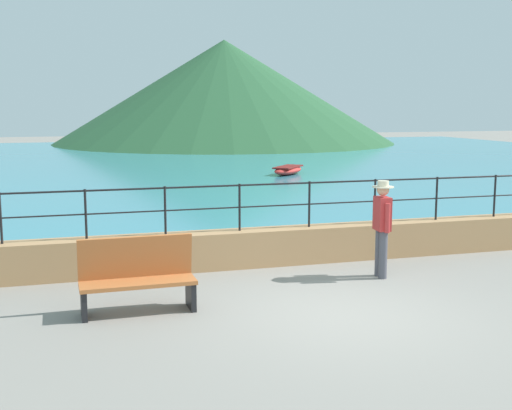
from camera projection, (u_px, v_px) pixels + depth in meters
ground_plane at (341, 313)px, 9.66m from camera, size 120.00×120.00×0.00m
promenade_wall at (275, 246)px, 12.64m from camera, size 20.00×0.56×0.70m
railing at (275, 197)px, 12.49m from camera, size 18.44×0.04×0.90m
lake_water at (141, 164)px, 34.15m from camera, size 64.00×44.32×0.06m
hill_main at (224, 92)px, 53.14m from camera, size 27.80×27.80×8.35m
bench_main at (137, 275)px, 9.68m from camera, size 1.71×0.58×1.13m
person_walking at (382, 224)px, 11.56m from camera, size 0.38×0.57×1.75m
boat_0 at (288, 170)px, 28.65m from camera, size 2.18×2.34×0.36m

